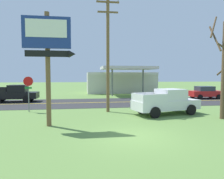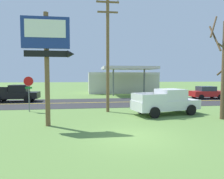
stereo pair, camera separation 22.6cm
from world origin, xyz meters
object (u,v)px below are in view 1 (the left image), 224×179
(utility_pole, at_px, (108,51))
(pickup_white_parked_on_lawn, at_px, (166,102))
(gas_station, at_px, (121,82))
(stop_sign, at_px, (28,88))
(motel_sign, at_px, (48,48))
(car_red_near_lane, at_px, (205,92))
(pickup_black_on_road, at_px, (15,94))

(utility_pole, xyz_separation_m, pickup_white_parked_on_lawn, (4.40, -1.69, -4.07))
(utility_pole, distance_m, gas_station, 20.06)
(stop_sign, distance_m, gas_station, 21.53)
(motel_sign, relative_size, car_red_near_lane, 1.59)
(stop_sign, xyz_separation_m, pickup_black_on_road, (-3.26, 6.99, -1.06))
(motel_sign, height_order, pickup_white_parked_on_lawn, motel_sign)
(motel_sign, distance_m, car_red_near_lane, 22.11)
(motel_sign, bearing_deg, pickup_white_parked_on_lawn, 17.95)
(gas_station, relative_size, pickup_black_on_road, 2.31)
(stop_sign, height_order, pickup_black_on_road, stop_sign)
(utility_pole, bearing_deg, pickup_black_on_road, 141.10)
(pickup_black_on_road, bearing_deg, utility_pole, -38.90)
(stop_sign, bearing_deg, car_red_near_lane, 18.86)
(stop_sign, distance_m, pickup_white_parked_on_lawn, 11.29)
(stop_sign, height_order, utility_pole, utility_pole)
(stop_sign, relative_size, pickup_white_parked_on_lawn, 0.54)
(motel_sign, xyz_separation_m, stop_sign, (-2.50, 5.34, -2.61))
(utility_pole, bearing_deg, pickup_white_parked_on_lawn, -21.06)
(car_red_near_lane, bearing_deg, pickup_black_on_road, -180.00)
(pickup_white_parked_on_lawn, bearing_deg, utility_pole, 158.94)
(stop_sign, bearing_deg, motel_sign, -64.86)
(utility_pole, distance_m, car_red_near_lane, 16.55)
(pickup_black_on_road, bearing_deg, pickup_white_parked_on_lawn, -34.06)
(stop_sign, relative_size, car_red_near_lane, 0.70)
(gas_station, distance_m, pickup_white_parked_on_lawn, 20.96)
(utility_pole, relative_size, car_red_near_lane, 2.25)
(utility_pole, bearing_deg, gas_station, 76.07)
(stop_sign, height_order, pickup_white_parked_on_lawn, stop_sign)
(gas_station, xyz_separation_m, car_red_near_lane, (9.16, -11.33, -1.11))
(pickup_white_parked_on_lawn, bearing_deg, motel_sign, -162.05)
(motel_sign, relative_size, pickup_black_on_road, 1.29)
(motel_sign, bearing_deg, utility_pole, 47.68)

